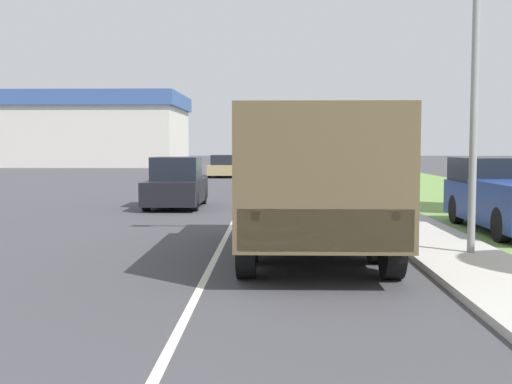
{
  "coord_description": "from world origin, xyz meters",
  "views": [
    {
      "loc": [
        1.06,
        -0.99,
        2.1
      ],
      "look_at": [
        0.72,
        12.49,
        1.12
      ],
      "focal_mm": 45.0,
      "sensor_mm": 36.0,
      "label": 1
    }
  ],
  "objects_px": {
    "car_nearest_ahead": "(176,185)",
    "car_second_ahead": "(296,176)",
    "military_truck": "(312,175)",
    "car_third_ahead": "(224,167)",
    "pickup_truck": "(511,196)"
  },
  "relations": [
    {
      "from": "car_third_ahead",
      "to": "car_second_ahead",
      "type": "bearing_deg",
      "value": -72.94
    },
    {
      "from": "pickup_truck",
      "to": "car_third_ahead",
      "type": "bearing_deg",
      "value": 108.31
    },
    {
      "from": "car_third_ahead",
      "to": "car_nearest_ahead",
      "type": "bearing_deg",
      "value": -90.12
    },
    {
      "from": "car_nearest_ahead",
      "to": "pickup_truck",
      "type": "bearing_deg",
      "value": -33.17
    },
    {
      "from": "car_nearest_ahead",
      "to": "car_second_ahead",
      "type": "height_order",
      "value": "car_nearest_ahead"
    },
    {
      "from": "pickup_truck",
      "to": "car_second_ahead",
      "type": "bearing_deg",
      "value": 109.63
    },
    {
      "from": "car_nearest_ahead",
      "to": "pickup_truck",
      "type": "distance_m",
      "value": 10.83
    },
    {
      "from": "military_truck",
      "to": "car_nearest_ahead",
      "type": "xyz_separation_m",
      "value": [
        -3.99,
        9.56,
        -0.78
      ]
    },
    {
      "from": "military_truck",
      "to": "car_third_ahead",
      "type": "xyz_separation_m",
      "value": [
        -3.94,
        30.88,
        -0.88
      ]
    },
    {
      "from": "car_nearest_ahead",
      "to": "car_second_ahead",
      "type": "bearing_deg",
      "value": 59.18
    },
    {
      "from": "car_nearest_ahead",
      "to": "car_third_ahead",
      "type": "xyz_separation_m",
      "value": [
        0.05,
        21.32,
        -0.09
      ]
    },
    {
      "from": "military_truck",
      "to": "pickup_truck",
      "type": "relative_size",
      "value": 1.29
    },
    {
      "from": "car_nearest_ahead",
      "to": "pickup_truck",
      "type": "relative_size",
      "value": 0.77
    },
    {
      "from": "car_nearest_ahead",
      "to": "car_third_ahead",
      "type": "height_order",
      "value": "car_nearest_ahead"
    },
    {
      "from": "car_nearest_ahead",
      "to": "military_truck",
      "type": "bearing_deg",
      "value": -67.35
    }
  ]
}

